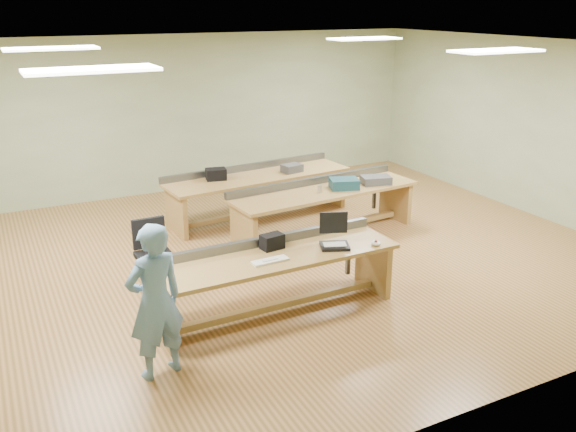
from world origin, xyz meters
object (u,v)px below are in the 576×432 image
(workbench_front, at_px, (275,269))
(camera_bag, at_px, (272,242))
(workbench_back, at_px, (258,185))
(parts_bin_teal, at_px, (344,184))
(person, at_px, (155,302))
(parts_bin_grey, at_px, (376,180))
(mug, at_px, (340,186))
(laptop_base, at_px, (335,246))
(task_chair, at_px, (154,265))
(workbench_mid, at_px, (324,201))
(drinks_can, at_px, (320,189))

(workbench_front, distance_m, camera_bag, 0.34)
(workbench_back, distance_m, parts_bin_teal, 1.65)
(parts_bin_teal, bearing_deg, workbench_back, 123.76)
(person, relative_size, parts_bin_grey, 3.47)
(parts_bin_teal, height_order, mug, parts_bin_teal)
(workbench_back, bearing_deg, parts_bin_grey, -47.57)
(workbench_back, height_order, parts_bin_teal, parts_bin_teal)
(workbench_back, xyz_separation_m, laptop_base, (-0.51, -3.41, 0.20))
(camera_bag, distance_m, parts_bin_teal, 2.74)
(mug, bearing_deg, person, -145.03)
(workbench_back, xyz_separation_m, parts_bin_teal, (0.90, -1.35, 0.26))
(task_chair, xyz_separation_m, parts_bin_teal, (3.29, 0.69, 0.48))
(workbench_front, relative_size, workbench_back, 0.90)
(laptop_base, bearing_deg, workbench_mid, 85.10)
(parts_bin_grey, bearing_deg, laptop_base, -134.57)
(task_chair, bearing_deg, camera_bag, -42.16)
(workbench_front, distance_m, parts_bin_teal, 2.90)
(parts_bin_teal, bearing_deg, camera_bag, -140.28)
(workbench_back, relative_size, task_chair, 3.55)
(workbench_mid, xyz_separation_m, laptop_base, (-1.10, -2.14, 0.21))
(parts_bin_grey, distance_m, mug, 0.68)
(workbench_front, relative_size, parts_bin_grey, 6.44)
(person, height_order, task_chair, person)
(mug, bearing_deg, task_chair, -168.06)
(workbench_mid, height_order, person, person)
(workbench_back, bearing_deg, mug, -64.25)
(laptop_base, xyz_separation_m, task_chair, (-1.88, 1.37, -0.42))
(drinks_can, bearing_deg, person, -142.24)
(workbench_front, relative_size, camera_bag, 11.26)
(workbench_mid, relative_size, workbench_back, 0.96)
(workbench_back, height_order, parts_bin_grey, parts_bin_grey)
(laptop_base, relative_size, parts_bin_teal, 0.77)
(person, bearing_deg, workbench_mid, -155.58)
(drinks_can, bearing_deg, task_chair, -166.83)
(camera_bag, bearing_deg, person, -161.04)
(workbench_front, xyz_separation_m, workbench_mid, (1.84, 2.02, 0.00))
(person, bearing_deg, mug, -158.34)
(laptop_base, distance_m, task_chair, 2.36)
(mug, bearing_deg, workbench_front, -137.10)
(laptop_base, bearing_deg, parts_bin_grey, 67.66)
(parts_bin_teal, height_order, drinks_can, parts_bin_teal)
(task_chair, bearing_deg, workbench_mid, 14.31)
(parts_bin_teal, bearing_deg, workbench_front, -138.12)
(workbench_front, bearing_deg, workbench_mid, 46.69)
(task_chair, distance_m, mug, 3.30)
(mug, height_order, drinks_can, drinks_can)
(camera_bag, bearing_deg, workbench_front, -112.37)
(workbench_front, distance_m, drinks_can, 2.55)
(workbench_front, distance_m, mug, 2.83)
(laptop_base, xyz_separation_m, camera_bag, (-0.69, 0.31, 0.07))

